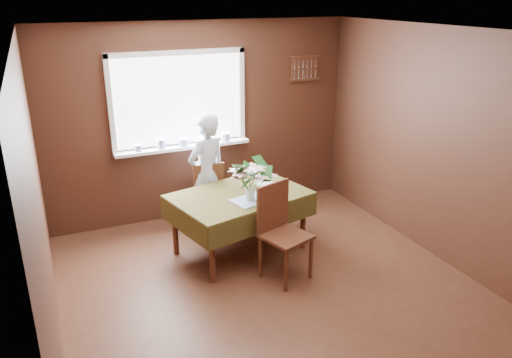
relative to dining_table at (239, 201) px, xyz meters
name	(u,v)px	position (x,y,z in m)	size (l,w,h in m)	color
floor	(279,297)	(-0.01, -1.04, -0.62)	(4.50, 4.50, 0.00)	#482518
ceiling	(283,33)	(-0.01, -1.04, 1.88)	(4.50, 4.50, 0.00)	white
wall_back	(203,122)	(-0.01, 1.21, 0.63)	(4.00, 4.00, 0.00)	#593020
wall_front	(478,319)	(-0.01, -3.29, 0.63)	(4.00, 4.00, 0.00)	#593020
wall_left	(40,216)	(-2.01, -1.04, 0.63)	(4.50, 4.50, 0.00)	#593020
wall_right	(452,151)	(1.99, -1.04, 0.63)	(4.50, 4.50, 0.00)	#593020
window_assembly	(181,117)	(-0.30, 1.16, 0.73)	(1.72, 0.20, 1.22)	white
spoon_rack	(305,68)	(1.44, 1.18, 1.23)	(0.44, 0.05, 0.33)	#542C1B
dining_table	(239,201)	(0.00, 0.00, 0.00)	(1.64, 1.30, 0.71)	#542C1B
chair_far	(208,192)	(-0.14, 0.70, -0.13)	(0.41, 0.41, 0.89)	#542C1B
chair_near	(280,228)	(0.19, -0.65, -0.08)	(0.55, 0.55, 1.00)	#542C1B
seated_woman	(207,174)	(-0.16, 0.65, 0.13)	(0.55, 0.36, 1.50)	white
flower_bouquet	(250,175)	(0.04, -0.20, 0.37)	(0.51, 0.51, 0.43)	white
side_plate	(264,184)	(0.37, 0.16, 0.09)	(0.22, 0.22, 0.01)	white
table_knife	(264,196)	(0.22, -0.19, 0.09)	(0.02, 0.21, 0.00)	silver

